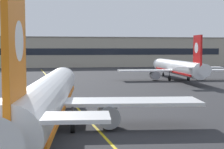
# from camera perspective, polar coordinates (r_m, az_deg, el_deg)

# --- Properties ---
(taxiway_centreline) EXTENTS (14.10, 179.49, 0.01)m
(taxiway_centreline) POSITION_cam_1_polar(r_m,az_deg,el_deg) (52.59, -6.03, -4.91)
(taxiway_centreline) COLOR yellow
(taxiway_centreline) RESTS_ON ground
(airliner_foreground) EXTENTS (32.34, 41.50, 11.65)m
(airliner_foreground) POSITION_cam_1_polar(r_m,az_deg,el_deg) (37.21, -10.21, -3.51)
(airliner_foreground) COLOR white
(airliner_foreground) RESTS_ON ground
(airliner_background) EXTENTS (31.00, 39.92, 11.20)m
(airliner_background) POSITION_cam_1_polar(r_m,az_deg,el_deg) (94.00, 10.41, 1.06)
(airliner_background) COLOR white
(airliner_background) RESTS_ON ground
(safety_cone_by_nose_gear) EXTENTS (0.44, 0.44, 0.55)m
(safety_cone_by_nose_gear) POSITION_cam_1_polar(r_m,az_deg,el_deg) (54.17, -7.87, -4.38)
(safety_cone_by_nose_gear) COLOR orange
(safety_cone_by_nose_gear) RESTS_ON ground
(terminal_building) EXTENTS (169.42, 12.40, 13.32)m
(terminal_building) POSITION_cam_1_polar(r_m,az_deg,el_deg) (159.45, -11.42, 3.56)
(terminal_building) COLOR #B2A893
(terminal_building) RESTS_ON ground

